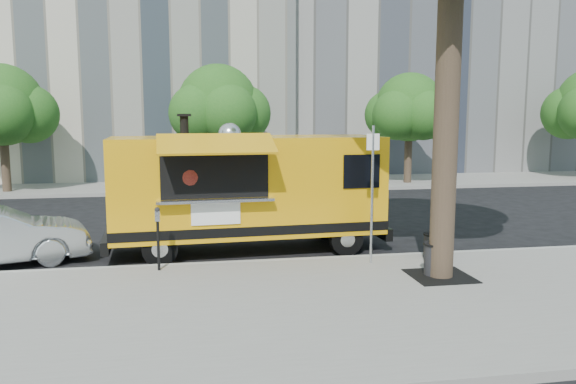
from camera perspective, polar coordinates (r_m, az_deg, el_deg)
The scene contains 14 objects.
ground at distance 13.67m, azimuth 0.09°, elevation -6.44°, with size 120.00×120.00×0.00m, color black.
sidewalk at distance 9.90m, azimuth 4.21°, elevation -11.62°, with size 60.00×6.00×0.15m, color gray.
curb at distance 12.77m, azimuth 0.82°, elevation -7.12°, with size 60.00×0.14×0.16m, color #999993.
far_sidewalk at distance 26.85m, azimuth -4.94°, elevation 0.75°, with size 60.00×5.00×0.15m, color gray.
building_mid at distance 39.35m, azimuth 12.09°, elevation 17.36°, with size 20.00×14.00×20.00m, color gray.
tree_well at distance 11.81m, azimuth 15.21°, elevation -8.24°, with size 1.20×1.20×0.02m, color black.
far_tree_a at distance 26.49m, azimuth -27.10°, elevation 7.86°, with size 3.42×3.42×5.36m.
far_tree_b at distance 25.78m, azimuth -7.12°, elevation 8.80°, with size 3.60×3.60×5.50m.
far_tree_c at distance 27.46m, azimuth 12.24°, elevation 8.38°, with size 3.24×3.24×5.21m.
sign_post at distance 12.22m, azimuth 8.54°, elevation 0.60°, with size 0.28×0.06×3.00m.
parking_meter at distance 11.96m, azimuth -13.08°, elevation -3.89°, with size 0.11×0.11×1.33m.
food_truck at distance 13.80m, azimuth -4.24°, elevation 0.38°, with size 6.94×3.42×3.37m.
trash_bin_left at distance 11.80m, azimuth 14.88°, elevation -6.49°, with size 0.55×0.55×0.67m.
trash_bin_right at distance 13.26m, azimuth 14.52°, elevation -5.17°, with size 0.45×0.45×0.55m.
Camera 1 is at (-2.31, -13.05, 3.37)m, focal length 35.00 mm.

